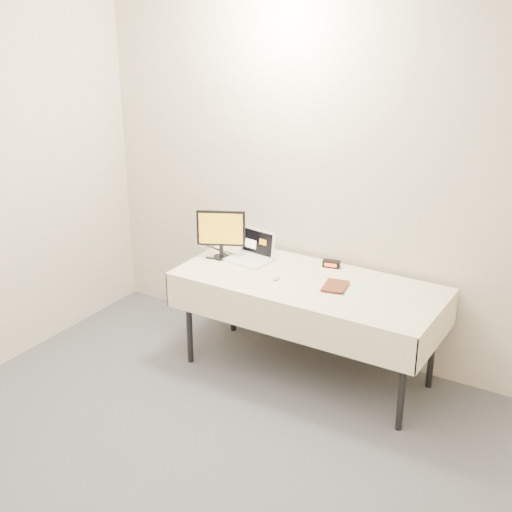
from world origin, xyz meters
The scene contains 9 objects.
back_wall centered at (0.00, 2.50, 1.35)m, with size 4.00×0.10×2.70m, color beige.
table centered at (0.00, 2.05, 0.68)m, with size 1.86×0.81×0.74m.
laptop centered at (-0.54, 2.18, 0.79)m, with size 0.33×0.28×0.22m.
monitor centered at (-0.75, 2.09, 0.95)m, with size 0.33×0.18×0.37m.
book centered at (0.13, 2.02, 0.84)m, with size 0.16×0.02×0.21m, color #913D1A.
alarm_clock centered at (0.03, 2.35, 0.76)m, with size 0.13×0.08×0.05m.
clicker centered at (-0.20, 1.95, 0.75)m, with size 0.04×0.08×0.02m, color #B4B4B6.
paper_form centered at (0.34, 2.07, 0.74)m, with size 0.09×0.24×0.00m, color #BDEBBB.
usb_dongle centered at (-0.82, 2.03, 0.74)m, with size 0.06×0.02×0.01m, color black.
Camera 1 is at (2.02, -1.99, 2.73)m, focal length 50.00 mm.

